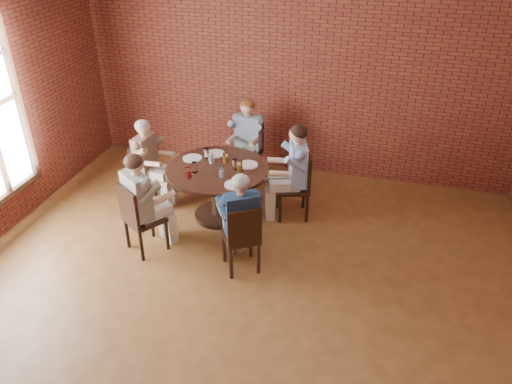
% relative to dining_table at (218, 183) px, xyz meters
% --- Properties ---
extents(floor, '(7.00, 7.00, 0.00)m').
position_rel_dining_table_xyz_m(floor, '(0.68, -1.84, -0.53)').
color(floor, '#975A2E').
rests_on(floor, ground).
extents(wall_back, '(7.00, 0.00, 7.00)m').
position_rel_dining_table_xyz_m(wall_back, '(0.68, 1.66, 1.17)').
color(wall_back, maroon).
rests_on(wall_back, ground).
extents(dining_table, '(1.34, 1.34, 0.75)m').
position_rel_dining_table_xyz_m(dining_table, '(0.00, 0.00, 0.00)').
color(dining_table, black).
rests_on(dining_table, floor).
extents(chair_a, '(0.52, 0.52, 0.93)m').
position_rel_dining_table_xyz_m(chair_a, '(1.03, 0.32, -0.02)').
color(chair_a, black).
rests_on(chair_a, floor).
extents(diner_a, '(0.76, 0.69, 1.32)m').
position_rel_dining_table_xyz_m(diner_a, '(0.95, 0.30, 0.13)').
color(diner_a, '#4567B4').
rests_on(diner_a, floor).
extents(chair_b, '(0.43, 0.43, 0.91)m').
position_rel_dining_table_xyz_m(chair_b, '(0.09, 1.18, -0.03)').
color(chair_b, black).
rests_on(chair_b, floor).
extents(diner_b, '(0.54, 0.64, 1.28)m').
position_rel_dining_table_xyz_m(diner_b, '(0.08, 1.10, 0.11)').
color(diner_b, '#8093A3').
rests_on(diner_b, floor).
extents(chair_c, '(0.43, 0.43, 0.89)m').
position_rel_dining_table_xyz_m(chair_c, '(-1.11, 0.13, -0.04)').
color(chair_c, black).
rests_on(chair_c, floor).
extents(diner_c, '(0.64, 0.54, 1.24)m').
position_rel_dining_table_xyz_m(diner_c, '(-1.04, 0.12, 0.09)').
color(diner_c, brown).
rests_on(diner_c, floor).
extents(chair_d, '(0.57, 0.57, 0.92)m').
position_rel_dining_table_xyz_m(chair_d, '(-0.67, -0.98, -0.03)').
color(chair_d, black).
rests_on(chair_d, floor).
extents(diner_d, '(0.78, 0.81, 1.30)m').
position_rel_dining_table_xyz_m(diner_d, '(-0.62, -0.91, 0.12)').
color(diner_d, gray).
rests_on(diner_d, floor).
extents(chair_e, '(0.53, 0.53, 0.89)m').
position_rel_dining_table_xyz_m(chair_e, '(0.64, -1.03, -0.04)').
color(chair_e, black).
rests_on(chair_e, floor).
extents(diner_e, '(0.72, 0.75, 1.25)m').
position_rel_dining_table_xyz_m(diner_e, '(0.60, -0.96, 0.10)').
color(diner_e, '#1B304C').
rests_on(diner_e, floor).
extents(plate_a, '(0.26, 0.26, 0.01)m').
position_rel_dining_table_xyz_m(plate_a, '(0.37, 0.17, 0.23)').
color(plate_a, white).
rests_on(plate_a, dining_table).
extents(plate_b, '(0.26, 0.26, 0.01)m').
position_rel_dining_table_xyz_m(plate_b, '(-0.16, 0.38, 0.23)').
color(plate_b, white).
rests_on(plate_b, dining_table).
extents(plate_c, '(0.26, 0.26, 0.01)m').
position_rel_dining_table_xyz_m(plate_c, '(-0.41, 0.16, 0.23)').
color(plate_c, white).
rests_on(plate_c, dining_table).
extents(plate_d, '(0.26, 0.26, 0.01)m').
position_rel_dining_table_xyz_m(plate_d, '(0.36, -0.38, 0.23)').
color(plate_d, white).
rests_on(plate_d, dining_table).
extents(glass_a, '(0.07, 0.07, 0.14)m').
position_rel_dining_table_xyz_m(glass_a, '(0.24, 0.02, 0.29)').
color(glass_a, white).
rests_on(glass_a, dining_table).
extents(glass_b, '(0.07, 0.07, 0.14)m').
position_rel_dining_table_xyz_m(glass_b, '(0.06, 0.17, 0.29)').
color(glass_b, white).
rests_on(glass_b, dining_table).
extents(glass_c, '(0.07, 0.07, 0.14)m').
position_rel_dining_table_xyz_m(glass_c, '(-0.23, 0.24, 0.29)').
color(glass_c, white).
rests_on(glass_c, dining_table).
extents(glass_d, '(0.07, 0.07, 0.14)m').
position_rel_dining_table_xyz_m(glass_d, '(-0.12, 0.12, 0.29)').
color(glass_d, white).
rests_on(glass_d, dining_table).
extents(glass_e, '(0.07, 0.07, 0.14)m').
position_rel_dining_table_xyz_m(glass_e, '(-0.24, -0.19, 0.29)').
color(glass_e, white).
rests_on(glass_e, dining_table).
extents(glass_f, '(0.07, 0.07, 0.14)m').
position_rel_dining_table_xyz_m(glass_f, '(-0.26, -0.34, 0.29)').
color(glass_f, white).
rests_on(glass_f, dining_table).
extents(glass_g, '(0.07, 0.07, 0.14)m').
position_rel_dining_table_xyz_m(glass_g, '(0.14, -0.22, 0.29)').
color(glass_g, white).
rests_on(glass_g, dining_table).
extents(glass_h, '(0.07, 0.07, 0.14)m').
position_rel_dining_table_xyz_m(glass_h, '(0.31, -0.01, 0.29)').
color(glass_h, white).
rests_on(glass_h, dining_table).
extents(smartphone, '(0.11, 0.16, 0.01)m').
position_rel_dining_table_xyz_m(smartphone, '(0.45, -0.28, 0.23)').
color(smartphone, black).
rests_on(smartphone, dining_table).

